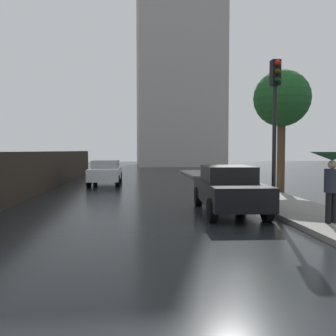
% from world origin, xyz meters
% --- Properties ---
extents(car_white_near_kerb, '(1.71, 4.20, 1.36)m').
position_xyz_m(car_white_near_kerb, '(-1.67, 18.50, 0.72)').
color(car_white_near_kerb, silver).
rests_on(car_white_near_kerb, ground).
extents(car_black_mid_road, '(1.86, 4.28, 1.44)m').
position_xyz_m(car_black_mid_road, '(2.90, 9.20, 0.75)').
color(car_black_mid_road, black).
rests_on(car_black_mid_road, ground).
extents(pedestrian_with_umbrella_near, '(1.05, 1.05, 1.75)m').
position_xyz_m(pedestrian_with_umbrella_near, '(4.83, 6.78, 1.53)').
color(pedestrian_with_umbrella_near, black).
rests_on(pedestrian_with_umbrella_near, sidewalk_strip).
extents(traffic_light, '(0.26, 0.39, 4.46)m').
position_xyz_m(traffic_light, '(4.20, 8.80, 3.22)').
color(traffic_light, black).
rests_on(traffic_light, sidewalk_strip).
extents(street_tree_near, '(2.52, 2.52, 5.53)m').
position_xyz_m(street_tree_near, '(6.59, 13.89, 4.20)').
color(street_tree_near, '#4C3823').
rests_on(street_tree_near, ground).
extents(distant_tower, '(10.64, 10.30, 28.97)m').
position_xyz_m(distant_tower, '(5.47, 43.41, 14.49)').
color(distant_tower, '#9E9993').
rests_on(distant_tower, ground).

